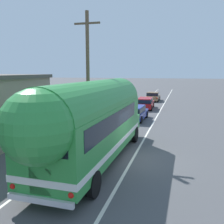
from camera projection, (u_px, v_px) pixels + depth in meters
name	position (u px, v px, depth m)	size (l,w,h in m)	color
ground_plane	(133.00, 159.00, 13.16)	(300.00, 300.00, 0.00)	#4C4C4F
lane_markings	(140.00, 117.00, 24.98)	(3.56, 80.00, 0.01)	silver
utility_pole	(88.00, 73.00, 17.02)	(1.80, 0.24, 8.50)	brown
painted_bus	(91.00, 120.00, 11.80)	(2.76, 12.12, 4.12)	#2D8C3D
car_lead	(134.00, 112.00, 23.34)	(2.10, 4.39, 1.37)	navy
car_second	(145.00, 102.00, 30.38)	(2.02, 4.53, 1.37)	#A5191E
car_third	(153.00, 96.00, 38.48)	(1.99, 4.32, 1.37)	olive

